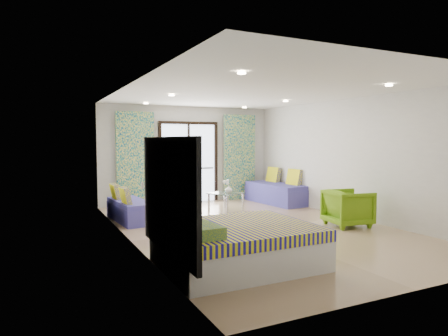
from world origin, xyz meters
name	(u,v)px	position (x,y,z in m)	size (l,w,h in m)	color
floor	(255,227)	(0.00, 0.00, 0.00)	(5.00, 7.50, 0.01)	#9E7F5E
ceiling	(256,92)	(0.00, 0.00, 2.70)	(5.00, 7.50, 0.01)	silver
wall_back	(188,155)	(0.00, 3.75, 1.35)	(5.00, 0.01, 2.70)	silver
wall_front	(421,176)	(0.00, -3.75, 1.35)	(5.00, 0.01, 2.70)	silver
wall_left	(130,164)	(-2.50, 0.00, 1.35)	(0.01, 7.50, 2.70)	silver
wall_right	(351,158)	(2.50, 0.00, 1.35)	(0.01, 7.50, 2.70)	silver
balcony_door	(189,158)	(0.00, 3.72, 1.26)	(1.76, 0.08, 2.28)	black
balcony_rail	(189,169)	(0.00, 3.73, 0.95)	(1.52, 0.03, 0.04)	#595451
curtain_left	(135,159)	(-1.55, 3.57, 1.25)	(1.00, 0.10, 2.50)	beige
curtain_right	(239,157)	(1.55, 3.57, 1.25)	(1.00, 0.10, 2.50)	beige
downlight_a	(242,73)	(-1.40, -2.00, 2.67)	(0.12, 0.12, 0.02)	#FFE0B2
downlight_b	(389,85)	(1.40, -2.00, 2.67)	(0.12, 0.12, 0.02)	#FFE0B2
downlight_c	(172,95)	(-1.40, 1.00, 2.67)	(0.12, 0.12, 0.02)	#FFE0B2
downlight_d	(286,101)	(1.40, 1.00, 2.67)	(0.12, 0.12, 0.02)	#FFE0B2
downlight_e	(146,103)	(-1.40, 3.00, 2.67)	(0.12, 0.12, 0.02)	#FFE0B2
downlight_f	(244,107)	(1.40, 3.00, 2.67)	(0.12, 0.12, 0.02)	#FFE0B2
headboard	(168,195)	(-2.46, -1.99, 1.05)	(0.06, 2.10, 1.50)	black
switch_plate	(143,186)	(-2.47, -0.74, 1.05)	(0.02, 0.10, 0.10)	silver
bed	(236,244)	(-1.48, -1.99, 0.30)	(2.08, 1.70, 0.72)	silver
daybed_left	(130,210)	(-2.11, 1.76, 0.25)	(0.76, 1.66, 0.80)	#433F97
daybed_right	(276,192)	(2.12, 2.45, 0.30)	(0.92, 2.03, 0.98)	#433F97
coffee_table	(226,195)	(0.30, 1.93, 0.41)	(0.91, 0.91, 0.80)	silver
vase	(229,189)	(0.35, 1.88, 0.55)	(0.18, 0.19, 0.18)	white
armchair	(348,206)	(1.78, -0.70, 0.41)	(0.80, 0.75, 0.82)	#679D14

